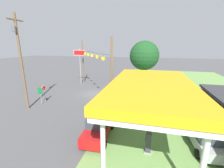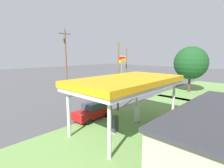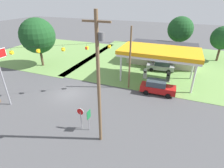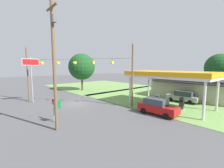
{
  "view_description": "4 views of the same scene",
  "coord_description": "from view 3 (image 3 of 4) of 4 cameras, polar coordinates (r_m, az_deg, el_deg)",
  "views": [
    {
      "loc": [
        22.74,
        8.89,
        8.03
      ],
      "look_at": [
        2.6,
        3.87,
        2.62
      ],
      "focal_mm": 24.0,
      "sensor_mm": 36.0,
      "label": 1
    },
    {
      "loc": [
        24.16,
        19.65,
        7.41
      ],
      "look_at": [
        4.81,
        1.7,
        2.94
      ],
      "focal_mm": 28.0,
      "sensor_mm": 36.0,
      "label": 2
    },
    {
      "loc": [
        13.38,
        -17.48,
        12.36
      ],
      "look_at": [
        5.52,
        2.48,
        1.47
      ],
      "focal_mm": 28.0,
      "sensor_mm": 36.0,
      "label": 3
    },
    {
      "loc": [
        21.0,
        -11.17,
        5.8
      ],
      "look_at": [
        3.91,
        4.09,
        3.15
      ],
      "focal_mm": 24.0,
      "sensor_mm": 36.0,
      "label": 4
    }
  ],
  "objects": [
    {
      "name": "ground_plane",
      "position": [
        25.25,
        -13.87,
        -3.26
      ],
      "size": [
        160.0,
        160.0,
        0.0
      ],
      "primitive_type": "plane",
      "color": "#4C4C4F"
    },
    {
      "name": "grass_verge_station_corner",
      "position": [
        38.07,
        19.27,
        6.47
      ],
      "size": [
        36.0,
        28.0,
        0.04
      ],
      "primitive_type": "cube",
      "color": "#6B934C",
      "rests_on": "ground"
    },
    {
      "name": "grass_verge_opposite_corner",
      "position": [
        46.23,
        -19.32,
        9.93
      ],
      "size": [
        24.0,
        24.0,
        0.04
      ],
      "primitive_type": "cube",
      "color": "#6B934C",
      "rests_on": "ground"
    },
    {
      "name": "gas_station_canopy",
      "position": [
        27.9,
        15.19,
        9.93
      ],
      "size": [
        11.92,
        6.45,
        5.14
      ],
      "color": "silver",
      "rests_on": "ground"
    },
    {
      "name": "gas_station_store",
      "position": [
        37.63,
        16.07,
        9.58
      ],
      "size": [
        13.22,
        8.01,
        3.58
      ],
      "color": "#B2A893",
      "rests_on": "ground"
    },
    {
      "name": "fuel_pump_near",
      "position": [
        29.43,
        10.77,
        3.28
      ],
      "size": [
        0.71,
        0.56,
        1.67
      ],
      "color": "gray",
      "rests_on": "ground"
    },
    {
      "name": "fuel_pump_far",
      "position": [
        29.08,
        17.85,
        2.12
      ],
      "size": [
        0.71,
        0.56,
        1.67
      ],
      "color": "gray",
      "rests_on": "ground"
    },
    {
      "name": "car_at_pumps_front",
      "position": [
        25.12,
        14.58,
        -0.92
      ],
      "size": [
        4.84,
        2.28,
        1.96
      ],
      "rotation": [
        0.0,
        0.0,
        0.05
      ],
      "color": "#AD1414",
      "rests_on": "ground"
    },
    {
      "name": "car_at_pumps_rear",
      "position": [
        33.16,
        15.69,
        5.77
      ],
      "size": [
        4.97,
        2.38,
        1.88
      ],
      "rotation": [
        0.0,
        0.0,
        3.22
      ],
      "color": "#9E9EA3",
      "rests_on": "ground"
    },
    {
      "name": "stop_sign_roadside",
      "position": [
        17.92,
        -10.26,
        -9.64
      ],
      "size": [
        0.8,
        0.08,
        2.5
      ],
      "rotation": [
        0.0,
        0.0,
        3.14
      ],
      "color": "#99999E",
      "rests_on": "ground"
    },
    {
      "name": "route_sign",
      "position": [
        17.65,
        -7.61,
        -10.47
      ],
      "size": [
        0.1,
        0.7,
        2.4
      ],
      "color": "gray",
      "rests_on": "ground"
    },
    {
      "name": "utility_pole_main",
      "position": [
        13.96,
        -4.3,
        1.68
      ],
      "size": [
        2.2,
        0.44,
        11.58
      ],
      "color": "brown",
      "rests_on": "ground"
    },
    {
      "name": "signal_span_gantry",
      "position": [
        23.23,
        -15.22,
        7.32
      ],
      "size": [
        14.65,
        10.24,
        8.93
      ],
      "color": "brown",
      "rests_on": "ground"
    },
    {
      "name": "tree_behind_station",
      "position": [
        43.26,
        21.4,
        16.26
      ],
      "size": [
        5.52,
        5.52,
        8.44
      ],
      "color": "#4C3828",
      "rests_on": "ground"
    },
    {
      "name": "tree_west_verge",
      "position": [
        35.81,
        -23.13,
        14.27
      ],
      "size": [
        6.38,
        6.38,
        8.98
      ],
      "color": "#4C3828",
      "rests_on": "ground"
    },
    {
      "name": "tree_far_back",
      "position": [
        42.34,
        32.44,
        12.55
      ],
      "size": [
        4.6,
        4.6,
        7.09
      ],
      "color": "#4C3828",
      "rests_on": "ground"
    }
  ]
}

